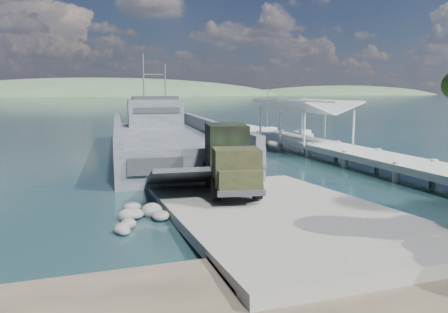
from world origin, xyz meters
TOP-DOWN VIEW (x-y plane):
  - ground at (0.00, 0.00)m, footprint 1400.00×1400.00m
  - boat_ramp at (0.00, -1.00)m, footprint 10.00×18.00m
  - shoreline_rocks at (-6.20, 0.50)m, footprint 3.20×5.60m
  - distant_headlands at (50.00, 560.00)m, footprint 1000.00×240.00m
  - pier at (13.00, 18.77)m, footprint 6.40×44.00m
  - landing_craft at (-0.80, 22.68)m, footprint 12.50×38.90m
  - military_truck at (-0.76, 3.71)m, footprint 3.89×8.18m
  - soldier at (-0.71, 0.63)m, footprint 0.64×0.48m
  - sailboat_near at (19.68, 31.89)m, footprint 2.54×5.19m
  - sailboat_far at (16.22, 35.83)m, footprint 1.77×5.67m

SIDE VIEW (x-z plane):
  - ground at x=0.00m, z-range 0.00..0.00m
  - shoreline_rocks at x=-6.20m, z-range -0.45..0.45m
  - distant_headlands at x=50.00m, z-range -24.00..24.00m
  - boat_ramp at x=0.00m, z-range 0.00..0.50m
  - sailboat_near at x=19.68m, z-range -2.71..3.36m
  - sailboat_far at x=16.22m, z-range -3.06..3.79m
  - landing_craft at x=-0.80m, z-range -4.76..6.62m
  - soldier at x=-0.71m, z-range 0.50..2.10m
  - pier at x=13.00m, z-range -1.45..4.65m
  - military_truck at x=-0.76m, z-range 0.49..4.14m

